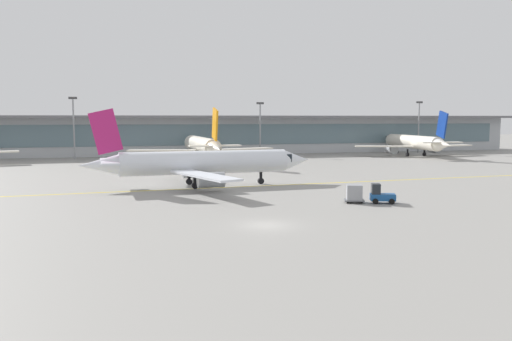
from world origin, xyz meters
name	(u,v)px	position (x,y,z in m)	size (l,w,h in m)	color
ground_plane	(267,225)	(0.00, 0.00, 0.00)	(400.00, 400.00, 0.00)	gray
taxiway_centreline_stripe	(208,188)	(-1.03, 24.33, 0.00)	(110.00, 0.36, 0.01)	yellow
terminal_concourse	(170,135)	(0.00, 87.62, 4.92)	(193.19, 11.00, 9.60)	#B2B7BC
gate_airplane_1	(202,145)	(4.59, 66.18, 3.30)	(30.88, 33.20, 11.00)	silver
gate_airplane_2	(413,142)	(56.08, 69.00, 3.19)	(29.79, 32.11, 10.63)	silver
taxiing_regional_jet	(202,163)	(-1.43, 26.31, 3.08)	(30.97, 28.77, 10.26)	silver
baggage_tug	(381,195)	(14.86, 7.88, 0.89)	(2.92, 2.31, 2.10)	#194C8C
cargo_dolly_lead	(354,193)	(12.25, 8.83, 1.05)	(2.52, 2.22, 1.94)	#595B60
apron_light_mast_1	(74,125)	(-21.72, 78.86, 7.49)	(1.80, 0.36, 13.62)	gray
apron_light_mast_2	(260,126)	(20.75, 79.11, 7.07)	(1.80, 0.36, 12.79)	gray
apron_light_mast_3	(419,124)	(63.57, 78.90, 7.34)	(1.80, 0.36, 13.32)	gray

